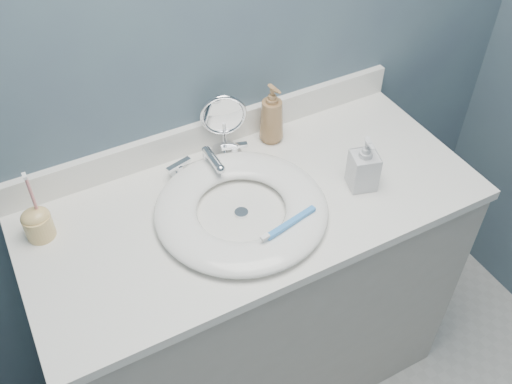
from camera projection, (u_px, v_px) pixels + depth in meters
back_wall at (203, 46)px, 1.47m from camera, size 2.20×0.02×2.40m
vanity_cabinet at (253, 300)px, 1.84m from camera, size 1.20×0.55×0.85m
countertop at (253, 204)px, 1.53m from camera, size 1.22×0.57×0.03m
backsplash at (211, 133)px, 1.65m from camera, size 1.22×0.02×0.09m
basin at (241, 209)px, 1.47m from camera, size 0.45×0.45×0.04m
drain at (241, 213)px, 1.48m from camera, size 0.04×0.04×0.01m
faucet at (209, 162)px, 1.59m from camera, size 0.25×0.13×0.07m
makeup_mirror at (224, 121)px, 1.59m from camera, size 0.13×0.07×0.19m
soap_bottle_amber at (272, 114)px, 1.64m from camera, size 0.08×0.08×0.19m
soap_bottle_clear at (364, 163)px, 1.51m from camera, size 0.09×0.09×0.16m
toothbrush_holder at (37, 222)px, 1.40m from camera, size 0.07×0.07×0.20m
toothbrush_lying at (289, 224)px, 1.40m from camera, size 0.17×0.05×0.02m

